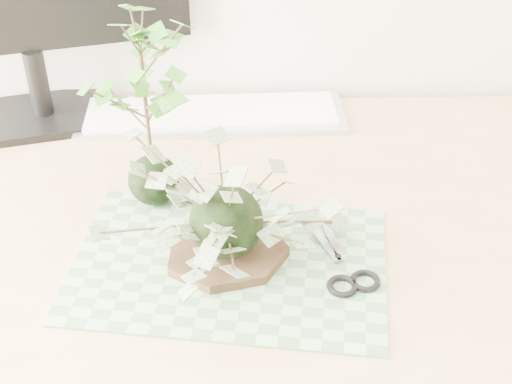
# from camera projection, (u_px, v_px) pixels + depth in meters

# --- Properties ---
(desk) EXTENTS (1.60, 0.70, 0.74)m
(desk) POSITION_uv_depth(u_px,v_px,m) (219.00, 253.00, 1.15)
(desk) COLOR tan
(desk) RESTS_ON ground_plane
(cutting_mat) EXTENTS (0.47, 0.35, 0.00)m
(cutting_mat) POSITION_uv_depth(u_px,v_px,m) (229.00, 264.00, 1.00)
(cutting_mat) COLOR #4D7C51
(cutting_mat) RESTS_ON desk
(stone_dish) EXTENTS (0.21, 0.21, 0.01)m
(stone_dish) POSITION_uv_depth(u_px,v_px,m) (227.00, 254.00, 1.00)
(stone_dish) COLOR black
(stone_dish) RESTS_ON cutting_mat
(ivy_kokedama) EXTENTS (0.34, 0.34, 0.20)m
(ivy_kokedama) POSITION_uv_depth(u_px,v_px,m) (225.00, 194.00, 0.94)
(ivy_kokedama) COLOR black
(ivy_kokedama) RESTS_ON stone_dish
(maple_kokedama) EXTENTS (0.20, 0.20, 0.33)m
(maple_kokedama) POSITION_uv_depth(u_px,v_px,m) (142.00, 67.00, 0.98)
(maple_kokedama) COLOR black
(maple_kokedama) RESTS_ON desk
(keyboard) EXTENTS (0.50, 0.16, 0.02)m
(keyboard) POSITION_uv_depth(u_px,v_px,m) (211.00, 115.00, 1.32)
(keyboard) COLOR silver
(keyboard) RESTS_ON desk
(scissors) EXTENTS (0.09, 0.18, 0.01)m
(scissors) POSITION_uv_depth(u_px,v_px,m) (342.00, 273.00, 0.98)
(scissors) COLOR gray
(scissors) RESTS_ON cutting_mat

